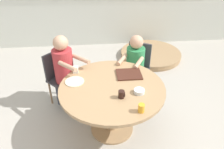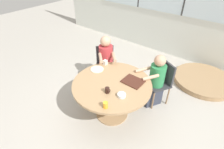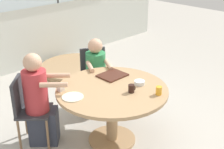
# 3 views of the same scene
# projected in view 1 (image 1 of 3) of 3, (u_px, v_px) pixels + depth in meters

# --- Properties ---
(ground_plane) EXTENTS (16.00, 16.00, 0.00)m
(ground_plane) POSITION_uv_depth(u_px,v_px,m) (112.00, 128.00, 3.15)
(ground_plane) COLOR #B2ADA3
(dining_table) EXTENTS (1.34, 1.34, 0.74)m
(dining_table) POSITION_uv_depth(u_px,v_px,m) (112.00, 96.00, 2.83)
(dining_table) COLOR tan
(dining_table) RESTS_ON ground_plane
(chair_for_woman_green_shirt) EXTENTS (0.57, 0.57, 0.87)m
(chair_for_woman_green_shirt) POSITION_uv_depth(u_px,v_px,m) (59.00, 74.00, 3.40)
(chair_for_woman_green_shirt) COLOR #333338
(chair_for_woman_green_shirt) RESTS_ON ground_plane
(chair_for_man_blue_shirt) EXTENTS (0.55, 0.55, 0.87)m
(chair_for_man_blue_shirt) POSITION_uv_depth(u_px,v_px,m) (137.00, 64.00, 3.66)
(chair_for_man_blue_shirt) COLOR #333338
(chair_for_man_blue_shirt) RESTS_ON ground_plane
(person_woman_green_shirt) EXTENTS (0.58, 0.57, 1.19)m
(person_woman_green_shirt) POSITION_uv_depth(u_px,v_px,m) (66.00, 76.00, 3.30)
(person_woman_green_shirt) COLOR #333847
(person_woman_green_shirt) RESTS_ON ground_plane
(person_man_blue_shirt) EXTENTS (0.51, 0.59, 1.08)m
(person_man_blue_shirt) POSITION_uv_depth(u_px,v_px,m) (134.00, 70.00, 3.55)
(person_man_blue_shirt) COLOR #333847
(person_man_blue_shirt) RESTS_ON ground_plane
(food_tray_dark) EXTENTS (0.34, 0.28, 0.02)m
(food_tray_dark) POSITION_uv_depth(u_px,v_px,m) (129.00, 74.00, 2.97)
(food_tray_dark) COLOR #472319
(food_tray_dark) RESTS_ON dining_table
(coffee_mug) EXTENTS (0.08, 0.07, 0.10)m
(coffee_mug) POSITION_uv_depth(u_px,v_px,m) (122.00, 94.00, 2.53)
(coffee_mug) COLOR black
(coffee_mug) RESTS_ON dining_table
(juice_glass) EXTENTS (0.07, 0.07, 0.10)m
(juice_glass) POSITION_uv_depth(u_px,v_px,m) (141.00, 108.00, 2.33)
(juice_glass) COLOR gold
(juice_glass) RESTS_ON dining_table
(milk_carton_small) EXTENTS (0.07, 0.07, 0.09)m
(milk_carton_small) POSITION_uv_depth(u_px,v_px,m) (75.00, 70.00, 3.00)
(milk_carton_small) COLOR silver
(milk_carton_small) RESTS_ON dining_table
(bowl_white_shallow) EXTENTS (0.13, 0.13, 0.05)m
(bowl_white_shallow) POSITION_uv_depth(u_px,v_px,m) (139.00, 91.00, 2.62)
(bowl_white_shallow) COLOR silver
(bowl_white_shallow) RESTS_ON dining_table
(plate_tortillas) EXTENTS (0.25, 0.25, 0.01)m
(plate_tortillas) POSITION_uv_depth(u_px,v_px,m) (75.00, 81.00, 2.83)
(plate_tortillas) COLOR beige
(plate_tortillas) RESTS_ON dining_table
(folded_table_stack) EXTENTS (1.34, 1.34, 0.12)m
(folded_table_stack) POSITION_uv_depth(u_px,v_px,m) (151.00, 54.00, 4.96)
(folded_table_stack) COLOR tan
(folded_table_stack) RESTS_ON ground_plane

